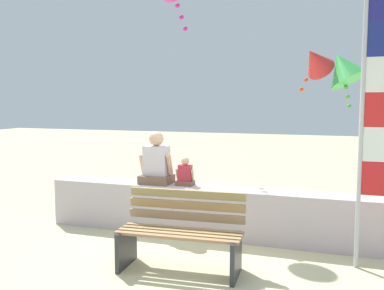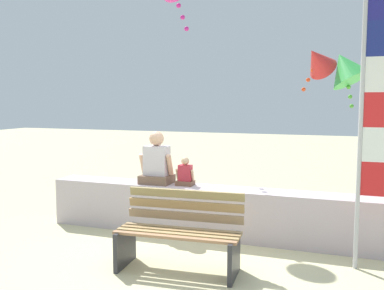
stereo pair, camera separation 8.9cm
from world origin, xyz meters
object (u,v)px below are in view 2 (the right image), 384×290
at_px(person_adult, 157,163).
at_px(person_child, 185,174).
at_px(flag_banner, 373,107).
at_px(kite_green, 346,67).
at_px(park_bench, 180,235).
at_px(kite_red, 317,60).

height_order(person_adult, person_child, person_adult).
bearing_deg(person_child, flag_banner, -14.21).
height_order(person_adult, kite_green, kite_green).
relative_size(person_child, flag_banner, 0.13).
distance_m(person_child, kite_green, 3.87).
xyz_separation_m(park_bench, kite_red, (1.24, 3.96, 2.29)).
height_order(flag_banner, kite_red, flag_banner).
xyz_separation_m(person_adult, flag_banner, (2.92, -0.62, 0.86)).
distance_m(flag_banner, kite_green, 3.43).
distance_m(park_bench, person_adult, 1.70).
xyz_separation_m(flag_banner, kite_green, (-0.30, 3.35, 0.69)).
xyz_separation_m(person_adult, person_child, (0.46, 0.00, -0.14)).
bearing_deg(kite_red, person_child, -122.18).
distance_m(person_adult, kite_red, 3.78).
relative_size(kite_green, kite_red, 1.24).
distance_m(person_adult, person_child, 0.48).
xyz_separation_m(person_child, kite_green, (2.16, 2.73, 1.69)).
bearing_deg(person_child, person_adult, -179.94).
bearing_deg(person_adult, park_bench, -56.36).
distance_m(person_child, kite_red, 3.61).
bearing_deg(flag_banner, kite_red, 103.83).
bearing_deg(person_adult, flag_banner, -12.06).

